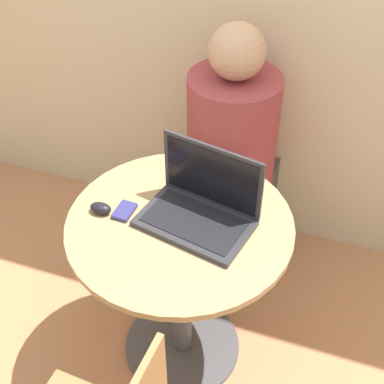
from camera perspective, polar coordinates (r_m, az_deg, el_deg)
name	(u,v)px	position (r m, az deg, el deg)	size (l,w,h in m)	color
ground_plane	(182,346)	(2.38, -1.03, -16.08)	(12.00, 12.00, 0.00)	tan
round_table	(181,265)	(1.96, -1.21, -7.78)	(0.77, 0.77, 0.74)	#4C4C51
laptop	(201,206)	(1.78, 0.94, -1.51)	(0.41, 0.30, 0.26)	#2D2D33
cell_phone	(124,211)	(1.84, -7.22, -2.03)	(0.06, 0.09, 0.02)	navy
computer_mouse	(101,208)	(1.85, -9.73, -1.72)	(0.08, 0.05, 0.04)	black
person_seated	(234,164)	(2.46, 4.53, 3.02)	(0.38, 0.60, 1.19)	#4C4742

